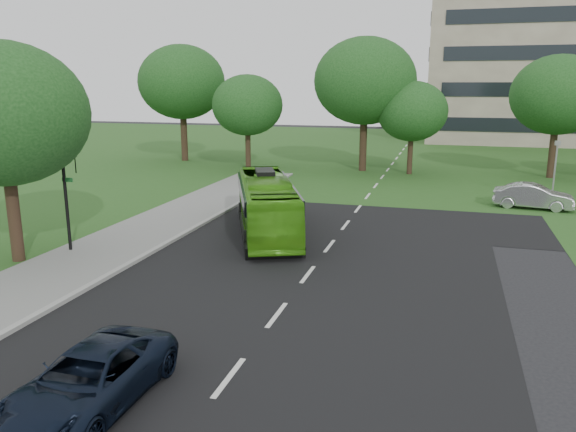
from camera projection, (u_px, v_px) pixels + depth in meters
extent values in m
plane|color=black|center=(294.00, 293.00, 19.42)|extent=(160.00, 160.00, 0.00)
cube|color=black|center=(372.00, 191.00, 38.14)|extent=(14.00, 120.00, 0.01)
cube|color=black|center=(358.00, 209.00, 32.52)|extent=(80.00, 12.00, 0.01)
cube|color=silver|center=(361.00, 205.00, 33.46)|extent=(0.15, 90.00, 0.01)
cube|color=gray|center=(19.00, 326.00, 16.63)|extent=(0.25, 60.00, 0.15)
cube|color=#28571D|center=(403.00, 150.00, 61.53)|extent=(120.00, 60.00, 0.01)
cube|color=black|center=(433.00, 42.00, 74.07)|extent=(0.10, 18.40, 23.00)
cylinder|color=black|center=(248.00, 151.00, 47.82)|extent=(0.45, 0.45, 2.99)
ellipsoid|color=#164316|center=(247.00, 105.00, 46.93)|extent=(5.94, 5.94, 5.05)
cylinder|color=black|center=(363.00, 147.00, 46.58)|extent=(0.60, 0.60, 4.02)
ellipsoid|color=#164316|center=(365.00, 81.00, 45.37)|extent=(8.27, 8.27, 7.03)
cylinder|color=black|center=(410.00, 157.00, 44.95)|extent=(0.42, 0.42, 2.78)
ellipsoid|color=#164316|center=(412.00, 111.00, 44.12)|extent=(5.53, 5.53, 4.70)
cylinder|color=black|center=(552.00, 155.00, 43.09)|extent=(0.52, 0.52, 3.49)
ellipsoid|color=#164316|center=(558.00, 95.00, 42.05)|extent=(7.01, 7.01, 5.96)
cylinder|color=black|center=(184.00, 139.00, 52.89)|extent=(0.61, 0.61, 4.07)
ellipsoid|color=#164316|center=(182.00, 82.00, 51.69)|extent=(7.99, 7.99, 6.79)
cylinder|color=black|center=(15.00, 221.00, 22.64)|extent=(0.50, 0.50, 3.31)
ellipsoid|color=#164316|center=(2.00, 114.00, 21.67)|extent=(6.57, 6.57, 5.59)
imported|color=#46A216|center=(267.00, 205.00, 27.09)|extent=(5.95, 9.99, 2.75)
imported|color=#BABABF|center=(533.00, 196.00, 32.55)|extent=(4.55, 2.13, 1.44)
imported|color=black|center=(90.00, 379.00, 12.46)|extent=(2.24, 4.77, 1.32)
cylinder|color=black|center=(66.00, 196.00, 23.54)|extent=(0.14, 0.14, 4.97)
cylinder|color=black|center=(69.00, 149.00, 23.00)|extent=(0.70, 0.08, 0.08)
imported|color=black|center=(75.00, 161.00, 23.04)|extent=(0.21, 0.24, 0.99)
cube|color=#195926|center=(67.00, 180.00, 23.34)|extent=(0.50, 0.04, 0.18)
cylinder|color=gray|center=(554.00, 174.00, 34.14)|extent=(0.11, 0.11, 3.52)
cube|color=gray|center=(558.00, 143.00, 33.72)|extent=(0.36, 0.33, 0.26)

